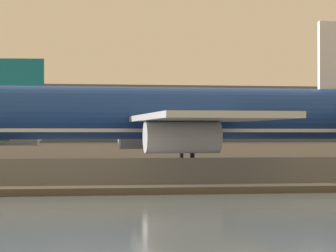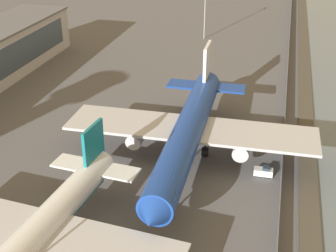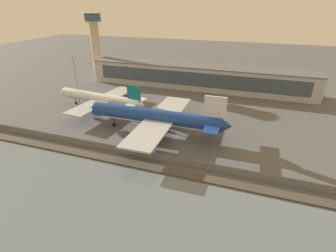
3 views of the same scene
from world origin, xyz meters
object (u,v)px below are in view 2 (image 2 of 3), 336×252
Objects in this scene: cargo_jet_blue at (189,131)px; apron_light_mast_apron_west at (205,6)px; passenger_jet_white_teal at (34,237)px; baggage_tug at (264,172)px.

apron_light_mast_apron_west reaches higher than cargo_jet_blue.
cargo_jet_blue is at bearing -23.48° from passenger_jet_white_teal.
baggage_tug is 83.69m from apron_light_mast_apron_west.
apron_light_mast_apron_west is (79.44, 24.37, 9.91)m from baggage_tug.
passenger_jet_white_teal is 39.87m from baggage_tug.
baggage_tug is (29.05, -27.02, -4.02)m from passenger_jet_white_teal.
apron_light_mast_apron_west is (108.49, -2.64, 5.89)m from passenger_jet_white_teal.
cargo_jet_blue is 16.41× the size of baggage_tug.
cargo_jet_blue is 14.67m from baggage_tug.
apron_light_mast_apron_west is (77.53, 10.81, 4.66)m from cargo_jet_blue.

